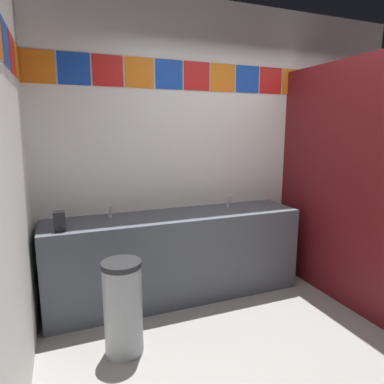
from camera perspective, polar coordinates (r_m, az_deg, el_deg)
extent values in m
plane|color=gray|center=(2.91, 22.03, -24.21)|extent=(8.84, 8.84, 0.00)
cube|color=white|center=(3.68, 6.83, 7.63)|extent=(4.02, 0.08, 2.88)
cube|color=orange|center=(3.24, -24.87, 18.89)|extent=(0.27, 0.01, 0.27)
cube|color=#1947B7|center=(3.24, -19.51, 19.25)|extent=(0.27, 0.01, 0.27)
cube|color=red|center=(3.27, -14.17, 19.45)|extent=(0.27, 0.01, 0.27)
cube|color=orange|center=(3.32, -8.95, 19.50)|extent=(0.27, 0.01, 0.27)
cube|color=#1947B7|center=(3.39, -3.92, 19.40)|extent=(0.27, 0.01, 0.27)
cube|color=red|center=(3.49, 0.85, 19.18)|extent=(0.27, 0.01, 0.27)
cube|color=orange|center=(3.60, 5.32, 18.86)|extent=(0.27, 0.01, 0.27)
cube|color=#1947B7|center=(3.74, 9.48, 18.47)|extent=(0.27, 0.01, 0.27)
cube|color=red|center=(3.89, 13.31, 18.02)|extent=(0.27, 0.01, 0.27)
cube|color=orange|center=(4.06, 16.82, 17.54)|extent=(0.27, 0.01, 0.27)
cube|color=#1947B7|center=(4.24, 20.03, 17.05)|extent=(0.27, 0.01, 0.27)
cube|color=red|center=(4.43, 22.95, 16.56)|extent=(0.27, 0.01, 0.27)
cube|color=orange|center=(4.63, 25.61, 16.07)|extent=(0.27, 0.01, 0.27)
cube|color=#1947B7|center=(4.84, 28.04, 15.59)|extent=(0.27, 0.01, 0.27)
cube|color=#1947B7|center=(2.51, -29.25, 21.23)|extent=(0.01, 0.27, 0.27)
cube|color=red|center=(2.81, -28.39, 20.04)|extent=(0.01, 0.27, 0.27)
cube|color=orange|center=(3.11, -27.70, 19.07)|extent=(0.01, 0.27, 0.27)
cube|color=#4C515B|center=(3.32, -2.61, -10.83)|extent=(2.43, 0.55, 0.83)
cube|color=#4C515B|center=(3.44, -4.06, -3.50)|extent=(2.43, 0.03, 0.08)
cylinder|color=white|center=(3.04, -13.43, -5.95)|extent=(0.34, 0.34, 0.10)
cylinder|color=white|center=(3.41, 7.22, -3.94)|extent=(0.34, 0.34, 0.10)
cylinder|color=silver|center=(3.16, -13.84, -3.87)|extent=(0.04, 0.04, 0.05)
cylinder|color=silver|center=(3.09, -13.78, -2.83)|extent=(0.02, 0.06, 0.09)
cylinder|color=silver|center=(3.51, 6.16, -2.14)|extent=(0.04, 0.04, 0.05)
cylinder|color=silver|center=(3.45, 6.57, -1.18)|extent=(0.02, 0.06, 0.09)
cube|color=black|center=(2.86, -21.68, -4.67)|extent=(0.09, 0.07, 0.16)
cylinder|color=black|center=(2.84, -21.60, -6.07)|extent=(0.02, 0.02, 0.03)
cube|color=maroon|center=(3.43, 23.39, 1.29)|extent=(0.04, 1.60, 2.25)
cylinder|color=white|center=(4.28, 25.05, -9.92)|extent=(0.38, 0.38, 0.40)
torus|color=white|center=(4.21, 25.28, -7.17)|extent=(0.39, 0.39, 0.05)
cube|color=white|center=(4.31, 23.43, -4.48)|extent=(0.34, 0.17, 0.34)
cylinder|color=#999EA3|center=(2.63, -11.69, -19.14)|extent=(0.28, 0.28, 0.67)
cylinder|color=#262628|center=(2.47, -12.00, -12.00)|extent=(0.29, 0.29, 0.04)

